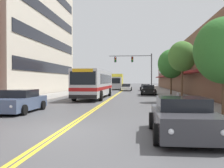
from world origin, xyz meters
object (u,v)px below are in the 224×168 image
(street_tree_right_mid, at_px, (182,57))
(fire_hydrant, at_px, (178,98))
(street_tree_right_far, at_px, (171,64))
(car_dark_grey_parked_right_foreground, at_px, (182,118))
(car_silver_moving_lead, at_px, (127,87))
(traffic_signal_mast, at_px, (137,64))
(city_bus, at_px, (95,83))
(car_slate_blue_parked_left_mid, at_px, (19,102))
(car_white_moving_second, at_px, (126,88))
(car_black_parked_right_far, at_px, (148,90))
(box_truck, at_px, (116,82))
(car_navy_parked_left_far, at_px, (94,88))
(car_charcoal_parked_right_mid, at_px, (145,87))

(street_tree_right_mid, bearing_deg, fire_hydrant, -104.49)
(street_tree_right_mid, distance_m, street_tree_right_far, 9.44)
(car_dark_grey_parked_right_foreground, distance_m, car_silver_moving_lead, 45.02)
(traffic_signal_mast, height_order, fire_hydrant, traffic_signal_mast)
(street_tree_right_mid, bearing_deg, car_silver_moving_lead, 101.58)
(city_bus, height_order, street_tree_right_far, street_tree_right_far)
(car_slate_blue_parked_left_mid, distance_m, car_silver_moving_lead, 39.35)
(car_slate_blue_parked_left_mid, relative_size, street_tree_right_far, 0.79)
(car_slate_blue_parked_left_mid, xyz_separation_m, car_silver_moving_lead, (5.01, 39.02, -0.10))
(street_tree_right_mid, bearing_deg, car_white_moving_second, 104.40)
(car_black_parked_right_far, distance_m, box_truck, 19.60)
(street_tree_right_far, height_order, fire_hydrant, street_tree_right_far)
(car_slate_blue_parked_left_mid, relative_size, car_white_moving_second, 0.97)
(car_navy_parked_left_far, xyz_separation_m, car_white_moving_second, (5.17, 5.17, -0.03))
(city_bus, distance_m, car_dark_grey_parked_right_foreground, 19.71)
(car_slate_blue_parked_left_mid, relative_size, car_charcoal_parked_right_mid, 0.96)
(car_slate_blue_parked_left_mid, relative_size, street_tree_right_mid, 0.85)
(car_silver_moving_lead, height_order, street_tree_right_mid, street_tree_right_mid)
(car_navy_parked_left_far, relative_size, car_charcoal_parked_right_mid, 0.90)
(box_truck, distance_m, fire_hydrant, 34.38)
(city_bus, bearing_deg, car_slate_blue_parked_left_mid, -101.19)
(car_slate_blue_parked_left_mid, distance_m, car_dark_grey_parked_right_foreground, 10.59)
(traffic_signal_mast, relative_size, street_tree_right_far, 1.25)
(car_black_parked_right_far, relative_size, fire_hydrant, 4.95)
(car_navy_parked_left_far, height_order, box_truck, box_truck)
(city_bus, distance_m, traffic_signal_mast, 15.55)
(city_bus, relative_size, box_truck, 1.80)
(car_navy_parked_left_far, bearing_deg, traffic_signal_mast, 2.38)
(car_silver_moving_lead, xyz_separation_m, car_white_moving_second, (0.14, -6.75, 0.06))
(city_bus, height_order, car_dark_grey_parked_right_foreground, city_bus)
(car_navy_parked_left_far, height_order, traffic_signal_mast, traffic_signal_mast)
(car_silver_moving_lead, bearing_deg, traffic_signal_mast, -79.79)
(car_slate_blue_parked_left_mid, height_order, traffic_signal_mast, traffic_signal_mast)
(car_dark_grey_parked_right_foreground, relative_size, street_tree_right_mid, 0.81)
(car_silver_moving_lead, distance_m, traffic_signal_mast, 12.51)
(car_white_moving_second, bearing_deg, street_tree_right_mid, -75.60)
(car_black_parked_right_far, bearing_deg, box_truck, 107.80)
(fire_hydrant, bearing_deg, car_black_parked_right_far, 96.15)
(car_black_parked_right_far, bearing_deg, car_white_moving_second, 105.83)
(car_navy_parked_left_far, distance_m, street_tree_right_far, 15.19)
(car_charcoal_parked_right_mid, distance_m, fire_hydrant, 29.66)
(car_slate_blue_parked_left_mid, height_order, street_tree_right_far, street_tree_right_far)
(car_charcoal_parked_right_mid, xyz_separation_m, box_truck, (-6.06, 3.89, 1.11))
(car_dark_grey_parked_right_foreground, bearing_deg, car_silver_moving_lead, 94.87)
(street_tree_right_far, bearing_deg, car_silver_moving_lead, 107.16)
(car_charcoal_parked_right_mid, xyz_separation_m, street_tree_right_mid, (2.47, -25.97, 3.53))
(car_dark_grey_parked_right_foreground, height_order, street_tree_right_mid, street_tree_right_mid)
(traffic_signal_mast, bearing_deg, car_silver_moving_lead, 100.21)
(car_navy_parked_left_far, height_order, car_silver_moving_lead, car_navy_parked_left_far)
(car_slate_blue_parked_left_mid, relative_size, traffic_signal_mast, 0.63)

